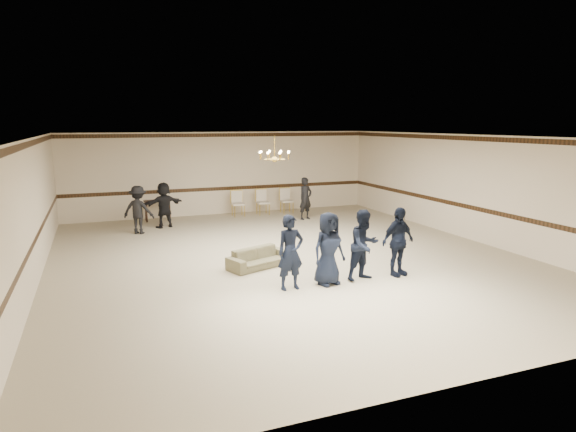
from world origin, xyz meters
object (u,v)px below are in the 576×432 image
Objects in this scene: banquet_chair_right at (287,201)px; boy_d at (398,242)px; chandelier at (274,147)px; banquet_chair_mid at (263,202)px; banquet_chair_left at (238,204)px; adult_left at (138,210)px; boy_b at (328,249)px; adult_mid at (164,205)px; boy_c at (364,245)px; settee at (259,258)px; console_table at (158,210)px; boy_a at (290,252)px; adult_right at (306,198)px.

boy_d is at bearing -90.38° from banquet_chair_right.
chandelier reaches higher than banquet_chair_mid.
banquet_chair_left is at bearing 86.96° from boy_d.
adult_left is 1.61× the size of banquet_chair_mid.
boy_b is at bearing -86.76° from banquet_chair_left.
adult_mid reaches higher than banquet_chair_right.
boy_c is at bearing -74.73° from chandelier.
banquet_chair_mid is (4.82, 1.78, -0.29)m from adult_left.
boy_d reaches higher than adult_mid.
boy_b is 2.16m from settee.
adult_left is at bearing 103.96° from boy_b.
boy_b is at bearing 167.25° from boy_c.
boy_c is 1.68× the size of banquet_chair_mid.
boy_b is 1.00× the size of boy_c.
console_table is (-5.00, 0.20, -0.10)m from banquet_chair_right.
adult_left is 4.22m from banquet_chair_left.
boy_a is 7.33m from adult_left.
boy_d is 1.68× the size of banquet_chair_mid.
console_table is at bearing -178.30° from banquet_chair_left.
boy_d is 9.91m from console_table.
boy_b is 1.77× the size of console_table.
chandelier is 5.00m from adult_right.
boy_b is 1.80m from boy_d.
boy_b is at bearing -78.67° from console_table.
boy_a is 1.00× the size of boy_b.
banquet_chair_left is (0.38, 5.22, -2.39)m from chandelier.
console_table is at bearing 178.19° from banquet_chair_mid.
boy_b is 1.00× the size of settee.
boy_d reaches higher than adult_right.
boy_a is at bearing 167.09° from boy_b.
boy_a is at bearing 167.38° from boy_d.
adult_right is at bearing -28.59° from banquet_chair_left.
settee is at bearing 90.51° from boy_a.
banquet_chair_left is at bearing -126.73° from adult_left.
banquet_chair_left is 1.00× the size of banquet_chair_mid.
settee is 1.68× the size of banquet_chair_mid.
chandelier is at bearing 104.78° from adult_mid.
chandelier is at bearing 105.60° from boy_d.
banquet_chair_left and banquet_chair_mid have the same top height.
adult_mid is 1.61× the size of banquet_chair_left.
boy_b reaches higher than banquet_chair_right.
adult_left reaches higher than console_table.
adult_mid is at bearing 156.12° from adult_right.
boy_c is 1.68× the size of banquet_chair_left.
boy_c is at bearing 167.38° from boy_d.
console_table is (-0.08, 1.28, -0.39)m from adult_mid.
chandelier is 0.97× the size of banquet_chair_mid.
adult_left is 1.00× the size of adult_right.
chandelier reaches higher than boy_c.
adult_mid is (-1.56, 5.75, 0.54)m from settee.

